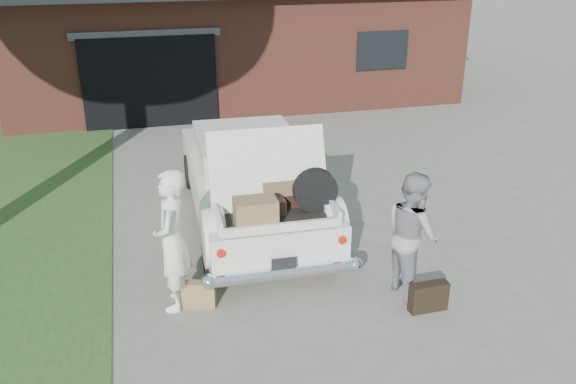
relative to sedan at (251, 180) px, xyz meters
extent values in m
plane|color=gray|center=(0.24, -2.06, -0.73)|extent=(90.00, 90.00, 0.00)
cube|color=brown|center=(1.24, 9.44, 0.77)|extent=(12.00, 7.00, 3.00)
cube|color=black|center=(-1.26, 5.99, 0.37)|extent=(3.20, 0.30, 2.20)
cube|color=#4C4C51|center=(-1.26, 5.92, 1.52)|extent=(3.50, 0.12, 0.18)
cube|color=black|center=(4.74, 5.92, 0.87)|extent=(1.40, 0.08, 1.00)
cube|color=silver|center=(0.00, 0.05, -0.13)|extent=(1.98, 4.89, 0.63)
cube|color=beige|center=(0.01, 0.34, 0.43)|extent=(1.65, 1.98, 0.50)
cube|color=black|center=(0.04, 1.26, 0.41)|extent=(1.50, 0.12, 0.43)
cube|color=black|center=(-0.02, -0.57, 0.41)|extent=(1.50, 0.12, 0.43)
cylinder|color=black|center=(-0.90, -1.56, -0.41)|extent=(0.23, 0.64, 0.64)
cylinder|color=black|center=(0.80, -1.61, -0.41)|extent=(0.23, 0.64, 0.64)
cylinder|color=black|center=(-0.80, 1.72, -0.41)|extent=(0.23, 0.64, 0.64)
cylinder|color=black|center=(0.90, 1.67, -0.41)|extent=(0.23, 0.64, 0.64)
cylinder|color=silver|center=(-0.07, -2.41, -0.35)|extent=(1.99, 0.23, 0.17)
cylinder|color=#A5140F|center=(-0.86, -2.32, 0.02)|extent=(0.12, 0.10, 0.12)
cylinder|color=#A5140F|center=(0.72, -2.36, 0.02)|extent=(0.12, 0.10, 0.12)
cube|color=black|center=(-0.07, -2.43, -0.20)|extent=(0.33, 0.03, 0.16)
cube|color=black|center=(-0.05, -1.78, 0.20)|extent=(1.53, 1.11, 0.04)
cube|color=silver|center=(-0.83, -1.76, 0.30)|extent=(0.09, 1.06, 0.17)
cube|color=silver|center=(0.72, -1.80, 0.30)|extent=(0.09, 1.06, 0.17)
cube|color=silver|center=(-0.07, -2.31, 0.26)|extent=(1.55, 0.10, 0.12)
cube|color=silver|center=(-0.04, -1.45, 0.74)|extent=(1.64, 0.49, 1.05)
cube|color=#49271F|center=(-0.24, -1.72, 0.33)|extent=(0.69, 0.45, 0.22)
cube|color=olive|center=(-0.36, -2.11, 0.41)|extent=(0.55, 0.37, 0.38)
cube|color=black|center=(0.11, -1.51, 0.31)|extent=(0.58, 0.39, 0.18)
cube|color=brown|center=(0.11, -1.51, 0.49)|extent=(0.52, 0.35, 0.18)
cylinder|color=black|center=(0.51, -1.85, 0.52)|extent=(0.60, 0.17, 0.60)
imported|color=white|center=(-1.44, -2.19, 0.19)|extent=(0.58, 0.76, 1.85)
imported|color=gray|center=(1.59, -2.63, 0.11)|extent=(0.70, 0.87, 1.69)
cube|color=#94744B|center=(-1.18, -2.30, -0.56)|extent=(0.48, 0.27, 0.35)
cube|color=black|center=(1.64, -3.13, -0.54)|extent=(0.50, 0.17, 0.39)
camera|label=1|loc=(-1.76, -9.02, 3.71)|focal=38.00mm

